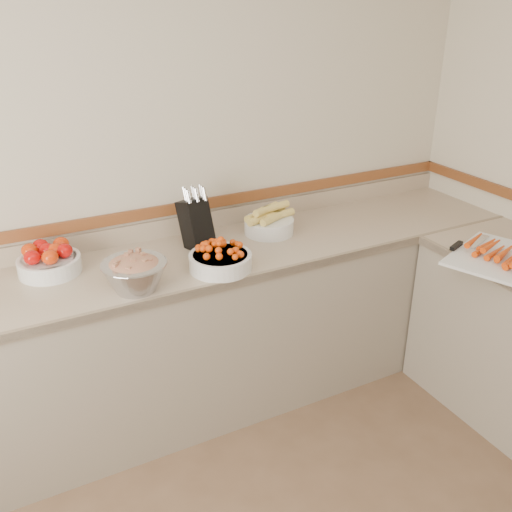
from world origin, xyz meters
name	(u,v)px	position (x,y,z in m)	size (l,w,h in m)	color
back_wall	(135,168)	(0.00, 2.00, 1.30)	(4.00, 4.00, 0.00)	beige
counter_back	(168,340)	(0.00, 1.68, 0.45)	(4.00, 0.65, 1.08)	tan
knife_block	(196,222)	(0.23, 1.80, 1.03)	(0.18, 0.20, 0.33)	black
tomato_bowl	(49,260)	(-0.50, 1.83, 0.96)	(0.29, 0.29, 0.14)	white
cherry_tomato_bowl	(221,259)	(0.23, 1.49, 0.95)	(0.30, 0.30, 0.17)	white
corn_bowl	(269,222)	(0.65, 1.78, 0.96)	(0.30, 0.27, 0.16)	white
rhubarb_bowl	(135,273)	(-0.19, 1.47, 0.98)	(0.29, 0.29, 0.17)	#B2B2BA
cutting_board	(500,256)	(1.50, 0.95, 0.92)	(0.62, 0.56, 0.07)	white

